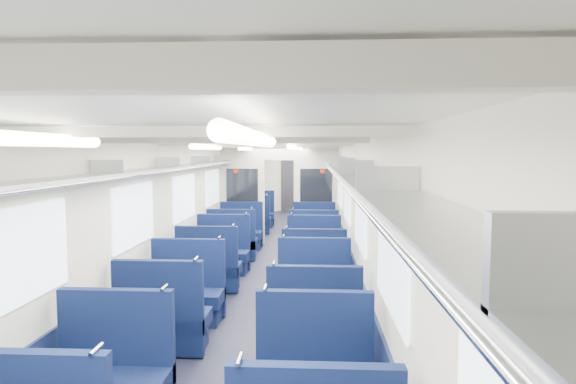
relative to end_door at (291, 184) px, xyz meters
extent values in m
cube|color=black|center=(0.00, -8.94, -1.00)|extent=(2.80, 18.00, 0.01)
cube|color=silver|center=(0.00, -8.94, 1.35)|extent=(2.80, 18.00, 0.01)
cube|color=beige|center=(-1.40, -8.94, 0.18)|extent=(0.02, 18.00, 2.35)
cube|color=#101836|center=(-1.39, -8.94, -0.65)|extent=(0.03, 17.90, 0.70)
cube|color=beige|center=(1.40, -8.94, 0.18)|extent=(0.02, 18.00, 2.35)
cube|color=#101836|center=(1.39, -8.94, -0.65)|extent=(0.03, 17.90, 0.70)
cube|color=beige|center=(0.00, 0.06, 0.18)|extent=(2.80, 0.02, 2.35)
cube|color=#B2B5BA|center=(-1.22, -8.94, 0.97)|extent=(0.34, 17.40, 0.04)
cylinder|color=silver|center=(-1.04, -8.94, 0.95)|extent=(0.02, 17.40, 0.02)
cube|color=#B2B5BA|center=(-1.22, -12.94, 1.05)|extent=(0.34, 0.03, 0.14)
cube|color=#B2B5BA|center=(-1.22, -10.94, 1.05)|extent=(0.34, 0.03, 0.14)
cube|color=#B2B5BA|center=(-1.22, -8.94, 1.05)|extent=(0.34, 0.03, 0.14)
cube|color=#B2B5BA|center=(-1.22, -6.94, 1.05)|extent=(0.34, 0.03, 0.14)
cube|color=#B2B5BA|center=(-1.22, -4.94, 1.05)|extent=(0.34, 0.03, 0.14)
cube|color=#B2B5BA|center=(-1.22, -2.94, 1.05)|extent=(0.34, 0.03, 0.14)
cube|color=#B2B5BA|center=(-1.22, -0.94, 1.05)|extent=(0.34, 0.03, 0.14)
cube|color=#B2B5BA|center=(1.22, -8.94, 0.97)|extent=(0.34, 17.40, 0.04)
cylinder|color=silver|center=(1.04, -8.94, 0.95)|extent=(0.02, 17.40, 0.02)
cube|color=#B2B5BA|center=(1.22, -14.94, 1.05)|extent=(0.34, 0.03, 0.14)
cube|color=#B2B5BA|center=(1.22, -12.94, 1.05)|extent=(0.34, 0.03, 0.14)
cube|color=#B2B5BA|center=(1.22, -10.94, 1.05)|extent=(0.34, 0.03, 0.14)
cube|color=#B2B5BA|center=(1.22, -8.94, 1.05)|extent=(0.34, 0.03, 0.14)
cube|color=#B2B5BA|center=(1.22, -6.94, 1.05)|extent=(0.34, 0.03, 0.14)
cube|color=#B2B5BA|center=(1.22, -4.94, 1.05)|extent=(0.34, 0.03, 0.14)
cube|color=#B2B5BA|center=(1.22, -2.94, 1.05)|extent=(0.34, 0.03, 0.14)
cube|color=#B2B5BA|center=(1.22, -0.94, 1.05)|extent=(0.34, 0.03, 0.14)
cube|color=white|center=(-1.38, -14.14, 0.42)|extent=(0.02, 1.30, 0.75)
cube|color=white|center=(-1.38, -11.84, 0.42)|extent=(0.02, 1.30, 0.75)
cube|color=white|center=(-1.38, -9.54, 0.42)|extent=(0.02, 1.30, 0.75)
cube|color=white|center=(-1.38, -7.24, 0.42)|extent=(0.02, 1.30, 0.75)
cube|color=white|center=(-1.38, -4.44, 0.42)|extent=(0.02, 1.30, 0.75)
cube|color=white|center=(-1.38, -2.14, 0.42)|extent=(0.02, 1.30, 0.75)
cube|color=white|center=(1.38, -14.14, 0.42)|extent=(0.02, 1.30, 0.75)
cube|color=white|center=(1.38, -11.84, 0.42)|extent=(0.02, 1.30, 0.75)
cube|color=white|center=(1.38, -9.54, 0.42)|extent=(0.02, 1.30, 0.75)
cube|color=white|center=(1.38, -7.24, 0.42)|extent=(0.02, 1.30, 0.75)
cube|color=white|center=(1.38, -4.44, 0.42)|extent=(0.02, 1.30, 0.75)
cube|color=white|center=(1.38, -2.14, 0.42)|extent=(0.02, 1.30, 0.75)
cube|color=beige|center=(0.00, -14.94, 1.31)|extent=(2.70, 0.06, 0.06)
cube|color=beige|center=(0.00, -12.94, 1.31)|extent=(2.70, 0.06, 0.06)
cube|color=beige|center=(0.00, -10.94, 1.31)|extent=(2.70, 0.06, 0.06)
cube|color=beige|center=(0.00, -8.94, 1.31)|extent=(2.70, 0.06, 0.06)
cube|color=beige|center=(0.00, -6.94, 1.31)|extent=(2.70, 0.06, 0.06)
cube|color=beige|center=(0.00, -4.94, 1.31)|extent=(2.70, 0.06, 0.06)
cube|color=beige|center=(0.00, -2.94, 1.31)|extent=(2.70, 0.06, 0.06)
cube|color=beige|center=(0.00, -0.94, 1.31)|extent=(2.70, 0.06, 0.06)
cylinder|color=white|center=(-0.55, -15.44, 1.26)|extent=(0.07, 1.60, 0.07)
cylinder|color=white|center=(-0.55, -11.44, 1.26)|extent=(0.07, 1.60, 0.07)
cylinder|color=white|center=(-0.55, -7.94, 1.26)|extent=(0.07, 1.60, 0.07)
cylinder|color=white|center=(-0.55, -3.44, 1.26)|extent=(0.07, 1.60, 0.07)
cylinder|color=white|center=(0.55, -15.44, 1.26)|extent=(0.07, 1.60, 0.07)
cylinder|color=white|center=(0.55, -11.44, 1.26)|extent=(0.07, 1.60, 0.07)
cylinder|color=white|center=(0.55, -7.94, 1.26)|extent=(0.07, 1.60, 0.07)
cylinder|color=white|center=(0.55, -3.44, 1.26)|extent=(0.07, 1.60, 0.07)
cube|color=black|center=(0.00, 0.00, 0.00)|extent=(0.75, 0.06, 2.00)
cube|color=beige|center=(-0.88, -6.24, 0.18)|extent=(1.05, 0.08, 2.35)
cube|color=black|center=(-0.87, -6.29, 0.40)|extent=(0.76, 0.02, 0.80)
cylinder|color=#B31B0B|center=(-1.02, -6.30, 0.75)|extent=(0.12, 0.01, 0.12)
cube|color=beige|center=(0.88, -6.24, 0.18)|extent=(1.05, 0.08, 2.35)
cube|color=black|center=(0.87, -6.29, 0.40)|extent=(0.76, 0.02, 0.80)
cylinder|color=#B31B0B|center=(1.02, -6.30, 0.75)|extent=(0.12, 0.01, 0.12)
cube|color=beige|center=(0.00, -6.24, 1.17)|extent=(0.70, 0.08, 0.35)
cylinder|color=silver|center=(-0.42, -15.00, 0.08)|extent=(0.02, 0.15, 0.02)
cylinder|color=silver|center=(0.42, -15.09, 0.08)|extent=(0.02, 0.15, 0.02)
cube|color=#0D1941|center=(-0.83, -13.75, -0.46)|extent=(0.97, 0.09, 1.04)
cylinder|color=silver|center=(-0.42, -13.75, 0.08)|extent=(0.02, 0.15, 0.02)
cube|color=#0D1941|center=(0.83, -13.70, -0.46)|extent=(0.97, 0.09, 1.04)
cylinder|color=silver|center=(0.42, -13.70, 0.08)|extent=(0.02, 0.15, 0.02)
cube|color=#0D1941|center=(-0.83, -12.46, -0.67)|extent=(0.97, 0.51, 0.17)
cube|color=#0D1636|center=(-0.83, -12.46, -0.88)|extent=(0.89, 0.41, 0.25)
cube|color=#0D1941|center=(-0.83, -12.67, -0.46)|extent=(0.97, 0.09, 1.04)
cylinder|color=silver|center=(-0.42, -12.67, 0.08)|extent=(0.02, 0.15, 0.02)
cube|color=#0D1941|center=(0.83, -12.62, -0.67)|extent=(0.97, 0.51, 0.17)
cube|color=#0D1636|center=(0.83, -12.62, -0.88)|extent=(0.89, 0.41, 0.25)
cube|color=#0D1941|center=(0.83, -12.83, -0.46)|extent=(0.97, 0.09, 1.04)
cylinder|color=silver|center=(0.42, -12.83, 0.08)|extent=(0.02, 0.15, 0.02)
cube|color=#0D1941|center=(-0.83, -11.62, -0.67)|extent=(0.97, 0.51, 0.17)
cube|color=#0D1636|center=(-0.83, -11.62, -0.88)|extent=(0.89, 0.41, 0.25)
cube|color=#0D1941|center=(-0.83, -11.41, -0.46)|extent=(0.97, 0.09, 1.04)
cylinder|color=silver|center=(-0.42, -11.41, 0.08)|extent=(0.02, 0.15, 0.02)
cube|color=#0D1941|center=(0.83, -11.45, -0.67)|extent=(0.97, 0.51, 0.17)
cube|color=#0D1636|center=(0.83, -11.45, -0.88)|extent=(0.89, 0.41, 0.25)
cube|color=#0D1941|center=(0.83, -11.24, -0.46)|extent=(0.97, 0.09, 1.04)
cylinder|color=silver|center=(0.42, -11.24, 0.08)|extent=(0.02, 0.15, 0.02)
cube|color=#0D1941|center=(-0.83, -10.13, -0.67)|extent=(0.97, 0.51, 0.17)
cube|color=#0D1636|center=(-0.83, -10.13, -0.88)|extent=(0.89, 0.41, 0.25)
cube|color=#0D1941|center=(-0.83, -10.34, -0.46)|extent=(0.97, 0.09, 1.04)
cylinder|color=silver|center=(-0.42, -10.34, 0.08)|extent=(0.02, 0.15, 0.02)
cube|color=#0D1941|center=(0.83, -10.30, -0.67)|extent=(0.97, 0.51, 0.17)
cube|color=#0D1636|center=(0.83, -10.30, -0.88)|extent=(0.89, 0.41, 0.25)
cube|color=#0D1941|center=(0.83, -10.51, -0.46)|extent=(0.97, 0.09, 1.04)
cylinder|color=silver|center=(0.42, -10.51, 0.08)|extent=(0.02, 0.15, 0.02)
cube|color=#0D1941|center=(-0.83, -9.13, -0.67)|extent=(0.97, 0.51, 0.17)
cube|color=#0D1636|center=(-0.83, -9.13, -0.88)|extent=(0.89, 0.41, 0.25)
cube|color=#0D1941|center=(-0.83, -8.92, -0.46)|extent=(0.97, 0.09, 1.04)
cylinder|color=silver|center=(-0.42, -8.92, 0.08)|extent=(0.02, 0.15, 0.02)
cube|color=#0D1941|center=(0.83, -9.15, -0.67)|extent=(0.97, 0.51, 0.17)
cube|color=#0D1636|center=(0.83, -9.15, -0.88)|extent=(0.89, 0.41, 0.25)
cube|color=#0D1941|center=(0.83, -8.95, -0.46)|extent=(0.97, 0.09, 1.04)
cylinder|color=silver|center=(0.42, -8.95, 0.08)|extent=(0.02, 0.15, 0.02)
cube|color=#0D1941|center=(-0.83, -7.94, -0.67)|extent=(0.97, 0.51, 0.17)
cube|color=#0D1636|center=(-0.83, -7.94, -0.88)|extent=(0.89, 0.41, 0.25)
cube|color=#0D1941|center=(-0.83, -8.15, -0.46)|extent=(0.97, 0.09, 1.04)
cylinder|color=silver|center=(-0.42, -8.15, 0.08)|extent=(0.02, 0.15, 0.02)
cube|color=#0D1941|center=(0.83, -7.96, -0.67)|extent=(0.97, 0.51, 0.17)
cube|color=#0D1636|center=(0.83, -7.96, -0.88)|extent=(0.89, 0.41, 0.25)
cube|color=#0D1941|center=(0.83, -8.17, -0.46)|extent=(0.97, 0.09, 1.04)
cylinder|color=silver|center=(0.42, -8.17, 0.08)|extent=(0.02, 0.15, 0.02)
cube|color=#0D1941|center=(-0.83, -6.94, -0.67)|extent=(0.97, 0.51, 0.17)
cube|color=#0D1636|center=(-0.83, -6.94, -0.88)|extent=(0.89, 0.41, 0.25)
cube|color=#0D1941|center=(-0.83, -6.74, -0.46)|extent=(0.97, 0.09, 1.04)
cylinder|color=silver|center=(-0.42, -6.74, 0.08)|extent=(0.02, 0.15, 0.02)
cube|color=#0D1941|center=(0.83, -6.86, -0.67)|extent=(0.97, 0.51, 0.17)
cube|color=#0D1636|center=(0.83, -6.86, -0.88)|extent=(0.89, 0.41, 0.25)
cube|color=#0D1941|center=(0.83, -6.66, -0.46)|extent=(0.97, 0.09, 1.04)
cylinder|color=silver|center=(0.42, -6.66, 0.08)|extent=(0.02, 0.15, 0.02)
cube|color=#0D1941|center=(-0.83, -4.79, -0.67)|extent=(0.97, 0.51, 0.17)
cube|color=#0D1636|center=(-0.83, -4.79, -0.88)|extent=(0.89, 0.41, 0.25)
cube|color=#0D1941|center=(-0.83, -5.00, -0.46)|extent=(0.97, 0.09, 1.04)
cylinder|color=silver|center=(-0.42, -5.00, 0.08)|extent=(0.02, 0.15, 0.02)
cube|color=#0D1941|center=(0.83, -4.78, -0.67)|extent=(0.97, 0.51, 0.17)
cube|color=#0D1636|center=(0.83, -4.78, -0.88)|extent=(0.89, 0.41, 0.25)
cube|color=#0D1941|center=(0.83, -4.99, -0.46)|extent=(0.97, 0.09, 1.04)
cylinder|color=silver|center=(0.42, -4.99, 0.08)|extent=(0.02, 0.15, 0.02)
cube|color=#0D1941|center=(-0.83, -3.72, -0.67)|extent=(0.97, 0.51, 0.17)
cube|color=#0D1636|center=(-0.83, -3.72, -0.88)|extent=(0.89, 0.41, 0.25)
cube|color=#0D1941|center=(-0.83, -3.51, -0.46)|extent=(0.97, 0.09, 1.04)
cylinder|color=silver|center=(-0.42, -3.51, 0.08)|extent=(0.02, 0.15, 0.02)
cube|color=#0D1941|center=(0.83, -3.66, -0.67)|extent=(0.97, 0.51, 0.17)
cube|color=#0D1636|center=(0.83, -3.66, -0.88)|extent=(0.89, 0.41, 0.25)
cube|color=#0D1941|center=(0.83, -3.45, -0.46)|extent=(0.97, 0.09, 1.04)
cylinder|color=silver|center=(0.42, -3.45, 0.08)|extent=(0.02, 0.15, 0.02)
camera|label=1|loc=(0.82, -17.59, 1.20)|focal=30.03mm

